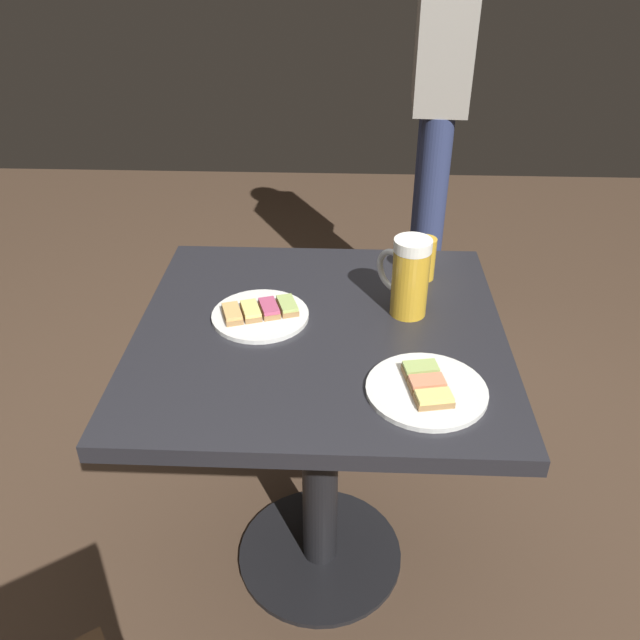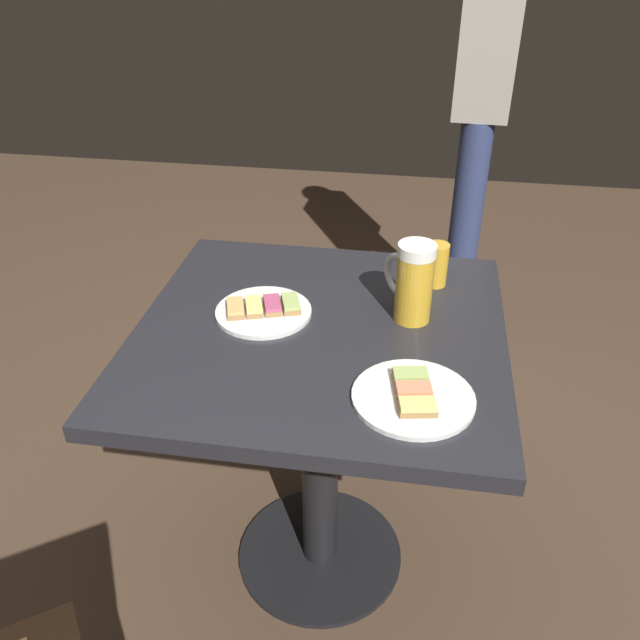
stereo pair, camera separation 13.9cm
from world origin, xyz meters
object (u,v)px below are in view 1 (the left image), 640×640
Objects in this scene: plate_near at (260,314)px; beer_mug at (408,277)px; patron_standing at (439,96)px; plate_far at (427,389)px; beer_glass_small at (424,259)px.

beer_mug is (-0.04, 0.32, 0.08)m from plate_near.
patron_standing is at bearing 171.02° from beer_mug.
beer_mug is 0.11× the size of patron_standing.
beer_mug is at bearing -5.57° from patron_standing.
plate_near and plate_far have the same top height.
plate_far is (0.25, 0.34, -0.00)m from plate_near.
plate_far is at bearing 3.89° from beer_mug.
patron_standing is (-1.39, 0.16, 0.19)m from plate_far.
plate_near is 0.42m from plate_far.
beer_mug is at bearing 96.64° from plate_near.
beer_glass_small is (-0.20, 0.37, 0.04)m from plate_near.
plate_far is at bearing 53.97° from plate_near.
plate_near is 0.42m from beer_glass_small.
beer_glass_small is 0.06× the size of patron_standing.
plate_near is 1.19× the size of beer_mug.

